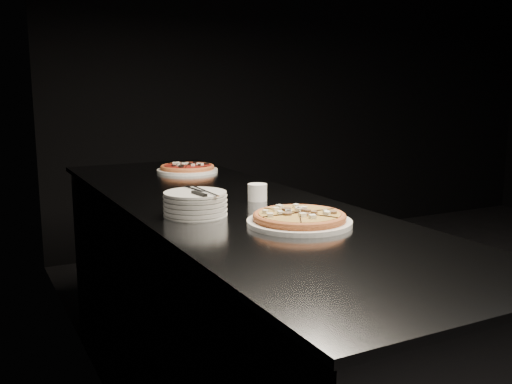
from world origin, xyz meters
name	(u,v)px	position (x,y,z in m)	size (l,w,h in m)	color
wall_left	(121,67)	(-2.50, 0.00, 1.40)	(0.02, 5.00, 2.80)	black
wall_back	(324,80)	(0.00, 2.50, 1.40)	(5.00, 0.02, 2.80)	black
counter	(226,318)	(-2.13, 0.00, 0.46)	(0.74, 2.44, 0.92)	slate
pizza_mushroom	(299,218)	(-2.08, -0.44, 0.94)	(0.32, 0.32, 0.04)	white
pizza_tomato	(187,168)	(-1.99, 0.77, 0.94)	(0.30, 0.30, 0.03)	white
plate_stack	(195,203)	(-2.31, -0.17, 0.96)	(0.21, 0.21, 0.08)	white
cutlery	(199,192)	(-2.31, -0.18, 1.00)	(0.08, 0.22, 0.01)	silver
ramekin	(257,192)	(-2.02, -0.05, 0.95)	(0.07, 0.07, 0.06)	white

